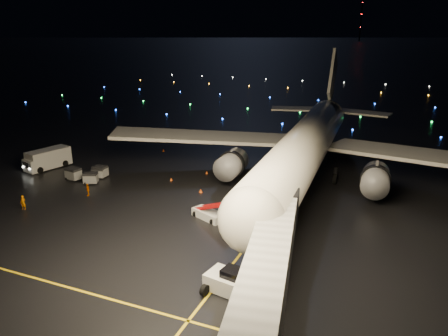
{
  "coord_description": "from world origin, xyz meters",
  "views": [
    {
      "loc": [
        25.48,
        -34.89,
        21.38
      ],
      "look_at": [
        5.69,
        12.0,
        5.0
      ],
      "focal_mm": 35.0,
      "sensor_mm": 36.0,
      "label": 1
    }
  ],
  "objects_px": {
    "baggage_cart_0": "(98,173)",
    "baggage_cart_1": "(91,178)",
    "belt_loader": "(208,206)",
    "baggage_cart_3": "(100,172)",
    "airliner": "(310,118)",
    "crew_a": "(23,202)",
    "crew_c": "(88,190)",
    "baggage_cart_2": "(73,174)",
    "service_truck": "(49,159)",
    "pushback_tug": "(233,281)"
  },
  "relations": [
    {
      "from": "belt_loader",
      "to": "baggage_cart_3",
      "type": "distance_m",
      "value": 22.47
    },
    {
      "from": "crew_c",
      "to": "baggage_cart_3",
      "type": "relative_size",
      "value": 0.85
    },
    {
      "from": "belt_loader",
      "to": "crew_a",
      "type": "distance_m",
      "value": 23.08
    },
    {
      "from": "crew_c",
      "to": "baggage_cart_1",
      "type": "relative_size",
      "value": 0.89
    },
    {
      "from": "crew_a",
      "to": "baggage_cart_1",
      "type": "height_order",
      "value": "crew_a"
    },
    {
      "from": "pushback_tug",
      "to": "crew_a",
      "type": "xyz_separation_m",
      "value": [
        -30.4,
        6.47,
        -0.2
      ]
    },
    {
      "from": "baggage_cart_1",
      "to": "baggage_cart_2",
      "type": "bearing_deg",
      "value": 151.79
    },
    {
      "from": "crew_c",
      "to": "crew_a",
      "type": "bearing_deg",
      "value": -69.73
    },
    {
      "from": "pushback_tug",
      "to": "baggage_cart_1",
      "type": "bearing_deg",
      "value": 158.94
    },
    {
      "from": "belt_loader",
      "to": "baggage_cart_1",
      "type": "relative_size",
      "value": 3.26
    },
    {
      "from": "airliner",
      "to": "service_truck",
      "type": "distance_m",
      "value": 41.35
    },
    {
      "from": "crew_c",
      "to": "belt_loader",
      "type": "bearing_deg",
      "value": 51.65
    },
    {
      "from": "baggage_cart_1",
      "to": "baggage_cart_3",
      "type": "bearing_deg",
      "value": 78.5
    },
    {
      "from": "pushback_tug",
      "to": "belt_loader",
      "type": "distance_m",
      "value": 15.31
    },
    {
      "from": "pushback_tug",
      "to": "crew_c",
      "type": "bearing_deg",
      "value": 162.88
    },
    {
      "from": "belt_loader",
      "to": "crew_c",
      "type": "height_order",
      "value": "belt_loader"
    },
    {
      "from": "airliner",
      "to": "crew_c",
      "type": "distance_m",
      "value": 32.87
    },
    {
      "from": "baggage_cart_1",
      "to": "baggage_cart_2",
      "type": "xyz_separation_m",
      "value": [
        -3.4,
        0.3,
        0.09
      ]
    },
    {
      "from": "baggage_cart_0",
      "to": "baggage_cart_2",
      "type": "relative_size",
      "value": 0.83
    },
    {
      "from": "baggage_cart_2",
      "to": "pushback_tug",
      "type": "bearing_deg",
      "value": -19.4
    },
    {
      "from": "baggage_cart_0",
      "to": "baggage_cart_3",
      "type": "relative_size",
      "value": 0.89
    },
    {
      "from": "baggage_cart_3",
      "to": "baggage_cart_0",
      "type": "bearing_deg",
      "value": -92.01
    },
    {
      "from": "belt_loader",
      "to": "baggage_cart_2",
      "type": "relative_size",
      "value": 2.92
    },
    {
      "from": "crew_c",
      "to": "baggage_cart_0",
      "type": "xyz_separation_m",
      "value": [
        -3.39,
        6.45,
        -0.1
      ]
    },
    {
      "from": "crew_a",
      "to": "baggage_cart_1",
      "type": "bearing_deg",
      "value": 66.52
    },
    {
      "from": "service_truck",
      "to": "airliner",
      "type": "bearing_deg",
      "value": 31.4
    },
    {
      "from": "airliner",
      "to": "belt_loader",
      "type": "bearing_deg",
      "value": -112.54
    },
    {
      "from": "crew_a",
      "to": "baggage_cart_2",
      "type": "relative_size",
      "value": 0.85
    },
    {
      "from": "crew_a",
      "to": "baggage_cart_0",
      "type": "bearing_deg",
      "value": 70.57
    },
    {
      "from": "crew_a",
      "to": "crew_c",
      "type": "height_order",
      "value": "crew_a"
    },
    {
      "from": "crew_a",
      "to": "crew_c",
      "type": "relative_size",
      "value": 1.06
    },
    {
      "from": "belt_loader",
      "to": "baggage_cart_0",
      "type": "bearing_deg",
      "value": -174.08
    },
    {
      "from": "baggage_cart_1",
      "to": "baggage_cart_2",
      "type": "relative_size",
      "value": 0.9
    },
    {
      "from": "service_truck",
      "to": "baggage_cart_1",
      "type": "distance_m",
      "value": 11.51
    },
    {
      "from": "belt_loader",
      "to": "baggage_cart_1",
      "type": "bearing_deg",
      "value": -168.27
    },
    {
      "from": "baggage_cart_0",
      "to": "baggage_cart_1",
      "type": "distance_m",
      "value": 2.51
    },
    {
      "from": "belt_loader",
      "to": "crew_a",
      "type": "relative_size",
      "value": 3.45
    },
    {
      "from": "airliner",
      "to": "crew_c",
      "type": "relative_size",
      "value": 36.72
    },
    {
      "from": "crew_a",
      "to": "baggage_cart_3",
      "type": "height_order",
      "value": "crew_a"
    },
    {
      "from": "crew_c",
      "to": "baggage_cart_1",
      "type": "height_order",
      "value": "crew_c"
    },
    {
      "from": "service_truck",
      "to": "baggage_cart_0",
      "type": "height_order",
      "value": "service_truck"
    },
    {
      "from": "crew_c",
      "to": "baggage_cart_2",
      "type": "xyz_separation_m",
      "value": [
        -6.19,
        4.31,
        0.06
      ]
    },
    {
      "from": "airliner",
      "to": "baggage_cart_2",
      "type": "xyz_separation_m",
      "value": [
        -31.23,
        -15.43,
        -7.91
      ]
    },
    {
      "from": "belt_loader",
      "to": "baggage_cart_0",
      "type": "xyz_separation_m",
      "value": [
        -21.24,
        6.8,
        -0.76
      ]
    },
    {
      "from": "airliner",
      "to": "service_truck",
      "type": "height_order",
      "value": "airliner"
    },
    {
      "from": "baggage_cart_1",
      "to": "baggage_cart_3",
      "type": "xyz_separation_m",
      "value": [
        -0.61,
        2.94,
        0.03
      ]
    },
    {
      "from": "airliner",
      "to": "crew_a",
      "type": "relative_size",
      "value": 34.48
    },
    {
      "from": "baggage_cart_1",
      "to": "baggage_cart_3",
      "type": "height_order",
      "value": "baggage_cart_3"
    },
    {
      "from": "service_truck",
      "to": "crew_c",
      "type": "height_order",
      "value": "service_truck"
    },
    {
      "from": "pushback_tug",
      "to": "baggage_cart_2",
      "type": "bearing_deg",
      "value": 161.25
    }
  ]
}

